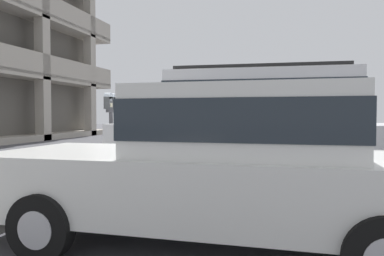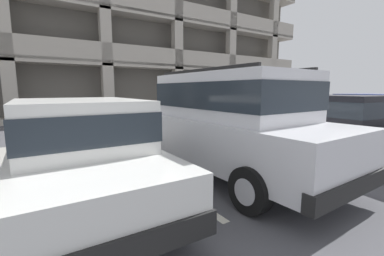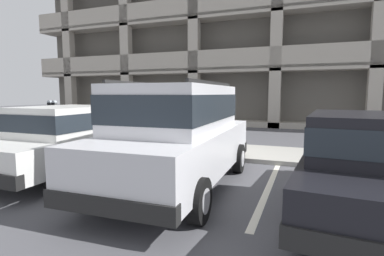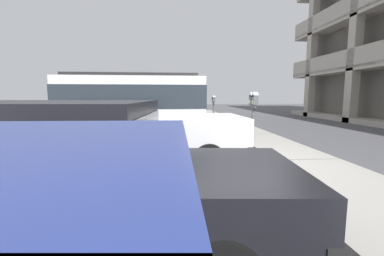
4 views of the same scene
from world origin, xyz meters
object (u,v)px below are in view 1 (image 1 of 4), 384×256
object	(u,v)px
blue_coupe	(272,129)
parking_meter_near	(111,115)
fire_hydrant	(172,141)
silver_suv	(259,126)
red_sedan	(225,162)
dark_hatchback	(279,133)

from	to	relation	value
blue_coupe	parking_meter_near	world-z (taller)	parking_meter_near
blue_coupe	fire_hydrant	size ratio (longest dim) A/B	6.45
blue_coupe	silver_suv	bearing A→B (deg)	-178.90
red_sedan	fire_hydrant	world-z (taller)	red_sedan
red_sedan	dark_hatchback	size ratio (longest dim) A/B	0.97
silver_suv	red_sedan	world-z (taller)	silver_suv
dark_hatchback	blue_coupe	distance (m)	2.73
parking_meter_near	red_sedan	bearing A→B (deg)	-136.34
red_sedan	dark_hatchback	distance (m)	5.86
blue_coupe	parking_meter_near	size ratio (longest dim) A/B	2.91
parking_meter_near	fire_hydrant	bearing A→B (deg)	3.57
dark_hatchback	red_sedan	bearing A→B (deg)	-178.96
parking_meter_near	silver_suv	bearing A→B (deg)	-88.90
silver_suv	dark_hatchback	bearing A→B (deg)	-6.45
silver_suv	blue_coupe	xyz separation A→B (m)	(5.86, -0.02, -0.27)
blue_coupe	dark_hatchback	bearing A→B (deg)	-173.50
silver_suv	red_sedan	bearing A→B (deg)	175.76
red_sedan	blue_coupe	xyz separation A→B (m)	(8.57, -0.14, 0.00)
silver_suv	fire_hydrant	world-z (taller)	silver_suv
blue_coupe	fire_hydrant	xyz separation A→B (m)	(-1.15, 2.98, -0.36)
blue_coupe	parking_meter_near	distance (m)	6.51
silver_suv	red_sedan	xyz separation A→B (m)	(-2.71, 0.13, -0.27)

